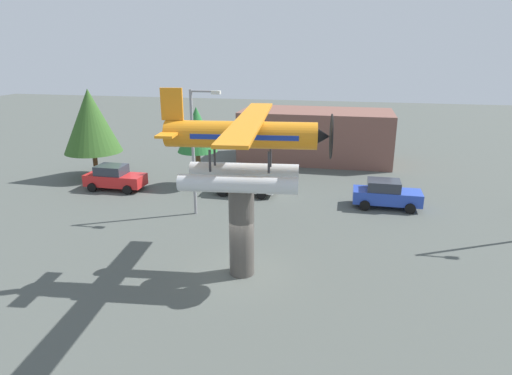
{
  "coord_description": "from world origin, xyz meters",
  "views": [
    {
      "loc": [
        4.3,
        -17.09,
        9.61
      ],
      "look_at": [
        0.0,
        3.0,
        3.1
      ],
      "focal_mm": 30.7,
      "sensor_mm": 36.0,
      "label": 1
    }
  ],
  "objects_px": {
    "display_pedestal": "(242,230)",
    "tree_west": "(91,121)",
    "tree_east": "(197,130)",
    "floatplane_monument": "(244,146)",
    "car_mid_white": "(244,182)",
    "car_far_blue": "(386,194)",
    "streetlight_primary": "(196,144)",
    "storefront_building": "(316,135)",
    "car_near_red": "(115,177)"
  },
  "relations": [
    {
      "from": "tree_west",
      "to": "tree_east",
      "type": "relative_size",
      "value": 1.19
    },
    {
      "from": "car_near_red",
      "to": "storefront_building",
      "type": "bearing_deg",
      "value": 41.96
    },
    {
      "from": "car_mid_white",
      "to": "storefront_building",
      "type": "distance_m",
      "value": 11.77
    },
    {
      "from": "car_near_red",
      "to": "car_mid_white",
      "type": "height_order",
      "value": "same"
    },
    {
      "from": "display_pedestal",
      "to": "streetlight_primary",
      "type": "distance_m",
      "value": 8.27
    },
    {
      "from": "car_mid_white",
      "to": "car_far_blue",
      "type": "xyz_separation_m",
      "value": [
        9.42,
        -0.73,
        0.0
      ]
    },
    {
      "from": "floatplane_monument",
      "to": "car_near_red",
      "type": "relative_size",
      "value": 2.49
    },
    {
      "from": "storefront_building",
      "to": "tree_east",
      "type": "relative_size",
      "value": 2.29
    },
    {
      "from": "car_near_red",
      "to": "car_far_blue",
      "type": "height_order",
      "value": "same"
    },
    {
      "from": "storefront_building",
      "to": "tree_east",
      "type": "height_order",
      "value": "tree_east"
    },
    {
      "from": "display_pedestal",
      "to": "car_far_blue",
      "type": "bearing_deg",
      "value": 56.27
    },
    {
      "from": "streetlight_primary",
      "to": "storefront_building",
      "type": "height_order",
      "value": "streetlight_primary"
    },
    {
      "from": "car_mid_white",
      "to": "streetlight_primary",
      "type": "distance_m",
      "value": 5.85
    },
    {
      "from": "storefront_building",
      "to": "car_far_blue",
      "type": "bearing_deg",
      "value": -65.09
    },
    {
      "from": "car_near_red",
      "to": "tree_west",
      "type": "relative_size",
      "value": 0.62
    },
    {
      "from": "display_pedestal",
      "to": "tree_west",
      "type": "distance_m",
      "value": 19.74
    },
    {
      "from": "car_far_blue",
      "to": "storefront_building",
      "type": "relative_size",
      "value": 0.32
    },
    {
      "from": "display_pedestal",
      "to": "floatplane_monument",
      "type": "bearing_deg",
      "value": 6.24
    },
    {
      "from": "display_pedestal",
      "to": "tree_east",
      "type": "xyz_separation_m",
      "value": [
        -6.3,
        12.26,
        2.06
      ]
    },
    {
      "from": "floatplane_monument",
      "to": "tree_west",
      "type": "distance_m",
      "value": 19.74
    },
    {
      "from": "floatplane_monument",
      "to": "car_far_blue",
      "type": "xyz_separation_m",
      "value": [
        6.73,
        10.26,
        -4.93
      ]
    },
    {
      "from": "car_mid_white",
      "to": "floatplane_monument",
      "type": "bearing_deg",
      "value": -76.23
    },
    {
      "from": "car_mid_white",
      "to": "car_far_blue",
      "type": "bearing_deg",
      "value": -4.43
    },
    {
      "from": "floatplane_monument",
      "to": "streetlight_primary",
      "type": "height_order",
      "value": "floatplane_monument"
    },
    {
      "from": "floatplane_monument",
      "to": "car_mid_white",
      "type": "relative_size",
      "value": 2.49
    },
    {
      "from": "floatplane_monument",
      "to": "car_near_red",
      "type": "xyz_separation_m",
      "value": [
        -11.98,
        10.06,
        -4.93
      ]
    },
    {
      "from": "car_near_red",
      "to": "streetlight_primary",
      "type": "distance_m",
      "value": 8.95
    },
    {
      "from": "display_pedestal",
      "to": "floatplane_monument",
      "type": "distance_m",
      "value": 3.74
    },
    {
      "from": "car_far_blue",
      "to": "storefront_building",
      "type": "xyz_separation_m",
      "value": [
        -5.45,
        11.73,
        1.35
      ]
    },
    {
      "from": "car_near_red",
      "to": "streetlight_primary",
      "type": "bearing_deg",
      "value": -24.54
    },
    {
      "from": "car_near_red",
      "to": "streetlight_primary",
      "type": "xyz_separation_m",
      "value": [
        7.5,
        -3.42,
        3.48
      ]
    },
    {
      "from": "tree_west",
      "to": "car_far_blue",
      "type": "bearing_deg",
      "value": -6.37
    },
    {
      "from": "floatplane_monument",
      "to": "car_far_blue",
      "type": "height_order",
      "value": "floatplane_monument"
    },
    {
      "from": "display_pedestal",
      "to": "streetlight_primary",
      "type": "bearing_deg",
      "value": 123.18
    },
    {
      "from": "car_far_blue",
      "to": "streetlight_primary",
      "type": "distance_m",
      "value": 12.28
    },
    {
      "from": "car_far_blue",
      "to": "streetlight_primary",
      "type": "relative_size",
      "value": 0.56
    },
    {
      "from": "tree_east",
      "to": "tree_west",
      "type": "bearing_deg",
      "value": 177.02
    },
    {
      "from": "car_near_red",
      "to": "streetlight_primary",
      "type": "height_order",
      "value": "streetlight_primary"
    },
    {
      "from": "floatplane_monument",
      "to": "storefront_building",
      "type": "bearing_deg",
      "value": 80.41
    },
    {
      "from": "car_far_blue",
      "to": "floatplane_monument",
      "type": "bearing_deg",
      "value": -123.26
    },
    {
      "from": "floatplane_monument",
      "to": "tree_east",
      "type": "relative_size",
      "value": 1.82
    },
    {
      "from": "car_mid_white",
      "to": "streetlight_primary",
      "type": "relative_size",
      "value": 0.56
    },
    {
      "from": "storefront_building",
      "to": "car_near_red",
      "type": "bearing_deg",
      "value": -138.04
    },
    {
      "from": "car_mid_white",
      "to": "streetlight_primary",
      "type": "bearing_deg",
      "value": -112.31
    },
    {
      "from": "car_mid_white",
      "to": "tree_east",
      "type": "distance_m",
      "value": 5.1
    },
    {
      "from": "floatplane_monument",
      "to": "car_far_blue",
      "type": "bearing_deg",
      "value": 50.49
    },
    {
      "from": "car_far_blue",
      "to": "storefront_building",
      "type": "distance_m",
      "value": 13.0
    },
    {
      "from": "floatplane_monument",
      "to": "streetlight_primary",
      "type": "xyz_separation_m",
      "value": [
        -4.48,
        6.64,
        -1.45
      ]
    },
    {
      "from": "storefront_building",
      "to": "tree_east",
      "type": "bearing_deg",
      "value": -128.36
    },
    {
      "from": "display_pedestal",
      "to": "car_far_blue",
      "type": "xyz_separation_m",
      "value": [
        6.86,
        10.27,
        -1.19
      ]
    }
  ]
}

